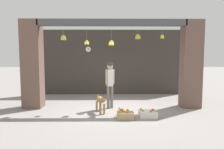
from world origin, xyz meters
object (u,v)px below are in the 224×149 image
object	(u,v)px
wall_clock	(88,49)
water_bottle	(119,111)
fruit_crate_oranges	(125,115)
dog	(101,101)
fruit_crate_apples	(148,114)
shopkeeper	(110,81)

from	to	relation	value
wall_clock	water_bottle	bearing A→B (deg)	-68.94
water_bottle	fruit_crate_oranges	bearing A→B (deg)	-67.95
dog	fruit_crate_oranges	bearing A→B (deg)	31.00
fruit_crate_oranges	wall_clock	world-z (taller)	wall_clock
fruit_crate_oranges	dog	bearing A→B (deg)	142.42
fruit_crate_apples	wall_clock	distance (m)	5.13
dog	wall_clock	bearing A→B (deg)	171.18
dog	fruit_crate_apples	bearing A→B (deg)	50.12
fruit_crate_apples	dog	bearing A→B (deg)	161.53
fruit_crate_apples	water_bottle	xyz separation A→B (m)	(-0.91, 0.32, 0.00)
dog	water_bottle	xyz separation A→B (m)	(0.64, -0.20, -0.31)
fruit_crate_oranges	water_bottle	distance (m)	0.45
shopkeeper	fruit_crate_apples	xyz separation A→B (m)	(1.23, -1.20, -0.92)
fruit_crate_apples	water_bottle	world-z (taller)	fruit_crate_apples
dog	water_bottle	distance (m)	0.74
water_bottle	fruit_crate_apples	bearing A→B (deg)	-19.03
fruit_crate_apples	water_bottle	size ratio (longest dim) A/B	2.31
shopkeeper	dog	bearing A→B (deg)	49.76
shopkeeper	fruit_crate_apples	world-z (taller)	shopkeeper
dog	water_bottle	world-z (taller)	dog
wall_clock	fruit_crate_oranges	bearing A→B (deg)	-68.84
dog	water_bottle	bearing A→B (deg)	50.92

